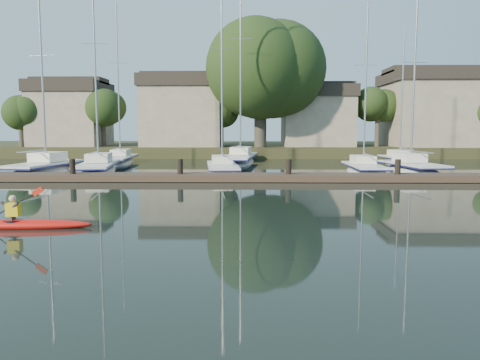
{
  "coord_description": "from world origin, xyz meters",
  "views": [
    {
      "loc": [
        0.74,
        -11.73,
        2.93
      ],
      "look_at": [
        0.49,
        3.69,
        1.2
      ],
      "focal_mm": 35.0,
      "sensor_mm": 36.0,
      "label": 1
    }
  ],
  "objects_px": {
    "kayak": "(18,222)",
    "sailboat_3": "(364,176)",
    "sailboat_2": "(222,176)",
    "sailboat_4": "(412,176)",
    "sailboat_1": "(98,175)",
    "sailboat_7": "(400,166)",
    "sailboat_0": "(45,176)",
    "sailboat_6": "(240,165)",
    "dock": "(234,177)",
    "sailboat_5": "(120,165)"
  },
  "relations": [
    {
      "from": "sailboat_0",
      "to": "sailboat_3",
      "type": "relative_size",
      "value": 1.1
    },
    {
      "from": "dock",
      "to": "kayak",
      "type": "bearing_deg",
      "value": -115.87
    },
    {
      "from": "sailboat_0",
      "to": "sailboat_1",
      "type": "height_order",
      "value": "sailboat_1"
    },
    {
      "from": "dock",
      "to": "sailboat_2",
      "type": "relative_size",
      "value": 2.48
    },
    {
      "from": "kayak",
      "to": "sailboat_3",
      "type": "distance_m",
      "value": 22.16
    },
    {
      "from": "kayak",
      "to": "sailboat_3",
      "type": "bearing_deg",
      "value": 46.99
    },
    {
      "from": "sailboat_3",
      "to": "sailboat_5",
      "type": "relative_size",
      "value": 0.85
    },
    {
      "from": "sailboat_5",
      "to": "sailboat_6",
      "type": "relative_size",
      "value": 0.81
    },
    {
      "from": "sailboat_5",
      "to": "sailboat_6",
      "type": "xyz_separation_m",
      "value": [
        9.94,
        0.48,
        -0.03
      ]
    },
    {
      "from": "sailboat_1",
      "to": "sailboat_4",
      "type": "height_order",
      "value": "sailboat_1"
    },
    {
      "from": "kayak",
      "to": "sailboat_6",
      "type": "distance_m",
      "value": 26.22
    },
    {
      "from": "sailboat_1",
      "to": "sailboat_6",
      "type": "relative_size",
      "value": 0.83
    },
    {
      "from": "dock",
      "to": "sailboat_6",
      "type": "xyz_separation_m",
      "value": [
        0.11,
        13.14,
        -0.41
      ]
    },
    {
      "from": "kayak",
      "to": "dock",
      "type": "xyz_separation_m",
      "value": [
        5.99,
        12.36,
        0.04
      ]
    },
    {
      "from": "kayak",
      "to": "sailboat_2",
      "type": "bearing_deg",
      "value": 70.31
    },
    {
      "from": "sailboat_3",
      "to": "sailboat_7",
      "type": "height_order",
      "value": "sailboat_3"
    },
    {
      "from": "dock",
      "to": "sailboat_4",
      "type": "distance_m",
      "value": 12.56
    },
    {
      "from": "kayak",
      "to": "sailboat_1",
      "type": "xyz_separation_m",
      "value": [
        -3.09,
        17.03,
        -0.36
      ]
    },
    {
      "from": "sailboat_1",
      "to": "sailboat_2",
      "type": "relative_size",
      "value": 1.05
    },
    {
      "from": "sailboat_3",
      "to": "sailboat_4",
      "type": "xyz_separation_m",
      "value": [
        3.24,
        0.39,
        -0.02
      ]
    },
    {
      "from": "kayak",
      "to": "sailboat_4",
      "type": "relative_size",
      "value": 0.34
    },
    {
      "from": "kayak",
      "to": "dock",
      "type": "relative_size",
      "value": 0.13
    },
    {
      "from": "sailboat_2",
      "to": "sailboat_3",
      "type": "xyz_separation_m",
      "value": [
        9.2,
        0.1,
        -0.01
      ]
    },
    {
      "from": "dock",
      "to": "sailboat_3",
      "type": "bearing_deg",
      "value": 28.85
    },
    {
      "from": "dock",
      "to": "sailboat_1",
      "type": "distance_m",
      "value": 10.22
    },
    {
      "from": "sailboat_1",
      "to": "kayak",
      "type": "bearing_deg",
      "value": -88.61
    },
    {
      "from": "dock",
      "to": "sailboat_5",
      "type": "bearing_deg",
      "value": 127.83
    },
    {
      "from": "sailboat_5",
      "to": "sailboat_7",
      "type": "xyz_separation_m",
      "value": [
        23.08,
        -0.06,
        -0.0
      ]
    },
    {
      "from": "sailboat_1",
      "to": "sailboat_7",
      "type": "relative_size",
      "value": 1.21
    },
    {
      "from": "kayak",
      "to": "sailboat_5",
      "type": "height_order",
      "value": "sailboat_5"
    },
    {
      "from": "sailboat_1",
      "to": "sailboat_3",
      "type": "xyz_separation_m",
      "value": [
        17.38,
        -0.1,
        0.02
      ]
    },
    {
      "from": "sailboat_0",
      "to": "sailboat_7",
      "type": "distance_m",
      "value": 27.02
    },
    {
      "from": "sailboat_4",
      "to": "sailboat_2",
      "type": "bearing_deg",
      "value": 173.12
    },
    {
      "from": "sailboat_0",
      "to": "sailboat_1",
      "type": "distance_m",
      "value": 3.4
    },
    {
      "from": "sailboat_0",
      "to": "sailboat_5",
      "type": "relative_size",
      "value": 0.94
    },
    {
      "from": "dock",
      "to": "sailboat_4",
      "type": "xyz_separation_m",
      "value": [
        11.53,
        4.96,
        -0.41
      ]
    },
    {
      "from": "sailboat_2",
      "to": "sailboat_7",
      "type": "distance_m",
      "value": 16.32
    },
    {
      "from": "sailboat_2",
      "to": "sailboat_3",
      "type": "relative_size",
      "value": 1.14
    },
    {
      "from": "sailboat_0",
      "to": "sailboat_2",
      "type": "xyz_separation_m",
      "value": [
        11.57,
        0.14,
        0.04
      ]
    },
    {
      "from": "dock",
      "to": "sailboat_2",
      "type": "height_order",
      "value": "sailboat_2"
    },
    {
      "from": "sailboat_1",
      "to": "sailboat_6",
      "type": "xyz_separation_m",
      "value": [
        9.2,
        8.47,
        -0.01
      ]
    },
    {
      "from": "sailboat_7",
      "to": "sailboat_4",
      "type": "bearing_deg",
      "value": -106.28
    },
    {
      "from": "sailboat_0",
      "to": "sailboat_3",
      "type": "height_order",
      "value": "sailboat_0"
    },
    {
      "from": "dock",
      "to": "sailboat_4",
      "type": "height_order",
      "value": "sailboat_4"
    },
    {
      "from": "sailboat_7",
      "to": "kayak",
      "type": "bearing_deg",
      "value": -131.21
    },
    {
      "from": "sailboat_3",
      "to": "sailboat_5",
      "type": "xyz_separation_m",
      "value": [
        -18.12,
        8.08,
        0.0
      ]
    },
    {
      "from": "sailboat_1",
      "to": "sailboat_5",
      "type": "bearing_deg",
      "value": 86.43
    },
    {
      "from": "sailboat_0",
      "to": "sailboat_1",
      "type": "xyz_separation_m",
      "value": [
        3.38,
        0.33,
        0.02
      ]
    },
    {
      "from": "sailboat_0",
      "to": "sailboat_5",
      "type": "distance_m",
      "value": 8.73
    },
    {
      "from": "sailboat_2",
      "to": "sailboat_4",
      "type": "relative_size",
      "value": 1.1
    }
  ]
}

